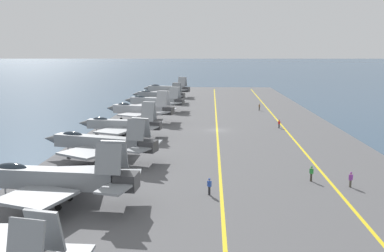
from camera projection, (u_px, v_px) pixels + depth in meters
name	position (u px, v px, depth m)	size (l,w,h in m)	color
ground_plane	(217.00, 132.00, 77.46)	(2000.00, 2000.00, 0.00)	#334C66
carrier_deck	(217.00, 131.00, 77.42)	(195.03, 47.62, 0.40)	#565659
deck_stripe_foul_line	(286.00, 131.00, 76.77)	(175.53, 0.36, 0.01)	yellow
deck_stripe_centerline	(217.00, 130.00, 77.39)	(175.53, 0.36, 0.01)	yellow
parked_jet_second	(53.00, 178.00, 38.91)	(13.15, 17.32, 6.44)	gray
parked_jet_third	(100.00, 143.00, 54.96)	(12.89, 17.19, 6.16)	gray
parked_jet_fourth	(121.00, 124.00, 70.81)	(12.80, 15.22, 6.29)	#93999E
parked_jet_fifth	(140.00, 110.00, 86.65)	(12.33, 15.63, 6.72)	#A8AAAF
parked_jet_sixth	(155.00, 101.00, 102.97)	(11.91, 16.31, 6.16)	#9EA3A8
parked_jet_seventh	(159.00, 95.00, 119.57)	(13.27, 16.26, 5.96)	gray
parked_jet_eighth	(167.00, 89.00, 135.32)	(14.13, 16.47, 6.67)	#93999E
crew_purple_vest	(351.00, 179.00, 44.47)	(0.43, 0.46, 1.74)	#4C473D
crew_red_vest	(279.00, 124.00, 79.25)	(0.42, 0.46, 1.68)	#232328
crew_green_vest	(311.00, 173.00, 46.52)	(0.46, 0.43, 1.80)	#383328
crew_blue_vest	(209.00, 186.00, 42.05)	(0.45, 0.46, 1.81)	#232328
crew_brown_vest	(259.00, 107.00, 103.35)	(0.29, 0.40, 1.80)	#383328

